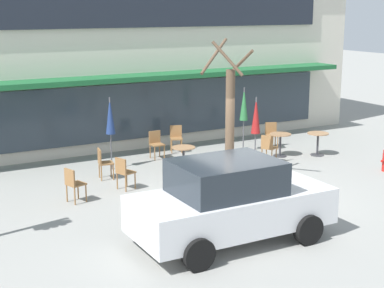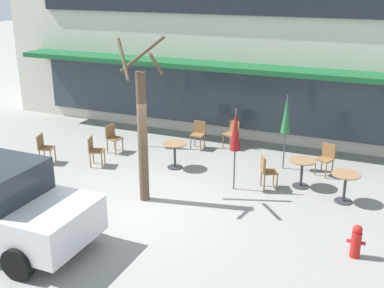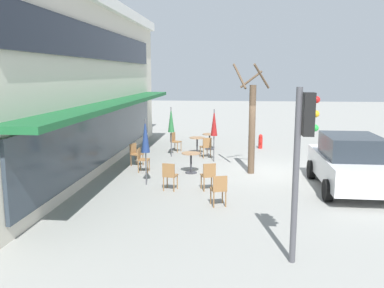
{
  "view_description": "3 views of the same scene",
  "coord_description": "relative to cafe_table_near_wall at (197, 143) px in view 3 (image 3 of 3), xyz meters",
  "views": [
    {
      "loc": [
        -8.34,
        -12.18,
        4.8
      ],
      "look_at": [
        -0.3,
        2.25,
        0.94
      ],
      "focal_mm": 55.0,
      "sensor_mm": 36.0,
      "label": 1
    },
    {
      "loc": [
        5.24,
        -9.14,
        5.32
      ],
      "look_at": [
        0.32,
        2.44,
        0.91
      ],
      "focal_mm": 45.0,
      "sensor_mm": 36.0,
      "label": 2
    },
    {
      "loc": [
        -14.91,
        1.2,
        3.64
      ],
      "look_at": [
        -0.43,
        2.65,
        1.11
      ],
      "focal_mm": 38.0,
      "sensor_mm": 36.0,
      "label": 3
    }
  ],
  "objects": [
    {
      "name": "patio_umbrella_corner_open",
      "position": [
        -5.43,
        1.21,
        1.11
      ],
      "size": [
        0.28,
        0.28,
        2.2
      ],
      "color": "#4C4C51",
      "rests_on": "ground"
    },
    {
      "name": "fire_hydrant",
      "position": [
        1.65,
        -2.98,
        -0.16
      ],
      "size": [
        0.36,
        0.2,
        0.71
      ],
      "color": "red",
      "rests_on": "ground"
    },
    {
      "name": "cafe_chair_0",
      "position": [
        -6.01,
        0.34,
        0.01
      ],
      "size": [
        0.47,
        0.47,
        0.89
      ],
      "color": "olive",
      "rests_on": "ground"
    },
    {
      "name": "cafe_chair_5",
      "position": [
        -7.41,
        -1.26,
        0.01
      ],
      "size": [
        0.5,
        0.5,
        0.89
      ],
      "color": "olive",
      "rests_on": "ground"
    },
    {
      "name": "parked_sedan",
      "position": [
        -5.35,
        -5.27,
        0.36
      ],
      "size": [
        4.21,
        2.04,
        1.76
      ],
      "color": "silver",
      "rests_on": "ground"
    },
    {
      "name": "building_facade",
      "position": [
        -3.32,
        7.16,
        2.74
      ],
      "size": [
        17.76,
        9.1,
        6.5
      ],
      "color": "beige",
      "rests_on": "ground"
    },
    {
      "name": "cafe_chair_6",
      "position": [
        0.46,
        1.1,
        0.01
      ],
      "size": [
        0.52,
        0.52,
        0.89
      ],
      "color": "olive",
      "rests_on": "ground"
    },
    {
      "name": "cafe_table_streetside",
      "position": [
        -3.66,
        -0.09,
        0.0
      ],
      "size": [
        0.7,
        0.7,
        0.76
      ],
      "color": "#333338",
      "rests_on": "ground"
    },
    {
      "name": "ground_plane",
      "position": [
        -3.32,
        -2.8,
        -0.52
      ],
      "size": [
        80.0,
        80.0,
        0.0
      ],
      "primitive_type": "plane",
      "color": "gray"
    },
    {
      "name": "patio_umbrella_green_folded",
      "position": [
        -1.6,
        -0.84,
        1.11
      ],
      "size": [
        0.28,
        0.28,
        2.2
      ],
      "color": "#4C4C51",
      "rests_on": "ground"
    },
    {
      "name": "cafe_chair_2",
      "position": [
        -5.89,
        -0.88,
        0.01
      ],
      "size": [
        0.51,
        0.51,
        0.89
      ],
      "color": "olive",
      "rests_on": "ground"
    },
    {
      "name": "street_tree",
      "position": [
        -3.47,
        -2.29,
        1.3
      ],
      "size": [
        1.22,
        1.34,
        4.0
      ],
      "color": "brown",
      "rests_on": "ground"
    },
    {
      "name": "cafe_chair_4",
      "position": [
        -0.83,
        -0.47,
        0.01
      ],
      "size": [
        0.54,
        0.54,
        0.89
      ],
      "color": "olive",
      "rests_on": "ground"
    },
    {
      "name": "cafe_table_near_wall",
      "position": [
        0.0,
        0.0,
        0.0
      ],
      "size": [
        0.7,
        0.7,
        0.76
      ],
      "color": "#333338",
      "rests_on": "ground"
    },
    {
      "name": "traffic_light_pole",
      "position": [
        -10.64,
        -2.9,
        1.78
      ],
      "size": [
        0.26,
        0.44,
        3.4
      ],
      "color": "#47474C",
      "rests_on": "ground"
    },
    {
      "name": "patio_umbrella_cream_folded",
      "position": [
        -0.73,
        1.08,
        1.11
      ],
      "size": [
        0.28,
        0.28,
        2.2
      ],
      "color": "#4C4C51",
      "rests_on": "ground"
    },
    {
      "name": "cafe_chair_3",
      "position": [
        -3.67,
        1.76,
        0.01
      ],
      "size": [
        0.4,
        0.4,
        0.89
      ],
      "color": "olive",
      "rests_on": "ground"
    },
    {
      "name": "cafe_chair_1",
      "position": [
        -2.68,
        2.24,
        0.01
      ],
      "size": [
        0.52,
        0.52,
        0.89
      ],
      "color": "olive",
      "rests_on": "ground"
    },
    {
      "name": "cafe_table_by_tree",
      "position": [
        1.16,
        -0.5,
        0.0
      ],
      "size": [
        0.7,
        0.7,
        0.76
      ],
      "color": "#333338",
      "rests_on": "ground"
    }
  ]
}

